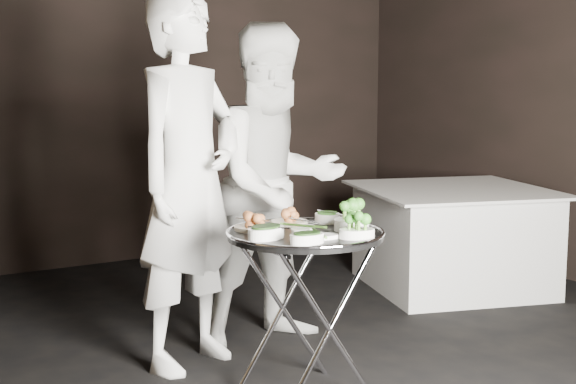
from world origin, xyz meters
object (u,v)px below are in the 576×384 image
tray_stand (305,307)px  waiter_right (277,185)px  waiter_left (189,181)px  serving_tray (305,234)px  dining_table (452,238)px

tray_stand → waiter_right: bearing=68.2°
tray_stand → waiter_left: waiter_left is taller
waiter_left → waiter_right: waiter_left is taller
serving_tray → waiter_left: bearing=110.7°
serving_tray → waiter_left: size_ratio=0.38×
tray_stand → serving_tray: serving_tray is taller
waiter_right → waiter_left: bearing=-169.3°
waiter_left → dining_table: (2.23, 0.45, -0.60)m
serving_tray → waiter_right: size_ratio=0.41×
tray_stand → dining_table: 2.28m
waiter_left → dining_table: 2.35m
waiter_left → waiter_right: size_ratio=1.08×
waiter_left → dining_table: waiter_left is taller
tray_stand → dining_table: bearing=30.0°
waiter_right → tray_stand: bearing=-110.6°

